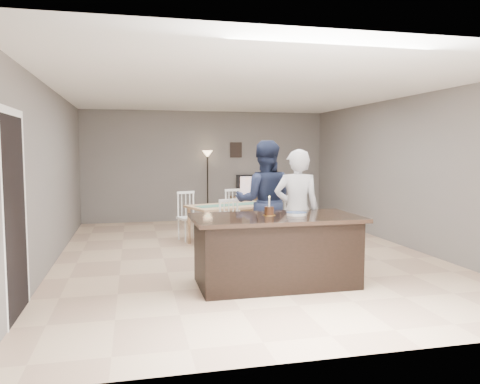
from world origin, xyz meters
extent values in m
plane|color=tan|center=(0.00, 0.00, 0.00)|extent=(8.00, 8.00, 0.00)
plane|color=slate|center=(0.00, 4.00, 1.35)|extent=(6.00, 0.00, 6.00)
plane|color=slate|center=(0.00, -4.00, 1.35)|extent=(6.00, 0.00, 6.00)
plane|color=slate|center=(-3.00, 0.00, 1.35)|extent=(0.00, 8.00, 8.00)
plane|color=slate|center=(3.00, 0.00, 1.35)|extent=(0.00, 8.00, 8.00)
plane|color=white|center=(0.00, 0.00, 2.70)|extent=(8.00, 8.00, 0.00)
cube|color=black|center=(0.00, -1.80, 0.42)|extent=(2.00, 1.00, 0.85)
cube|color=black|center=(0.00, -1.80, 0.88)|extent=(2.15, 1.10, 0.05)
cube|color=brown|center=(1.20, 3.77, 0.30)|extent=(1.20, 0.40, 0.60)
imported|color=black|center=(1.20, 3.84, 0.86)|extent=(0.91, 0.12, 0.53)
plane|color=orange|center=(1.20, 3.76, 0.87)|extent=(0.78, 0.00, 0.78)
cube|color=black|center=(0.75, 3.98, 1.75)|extent=(0.30, 0.02, 0.38)
cube|color=black|center=(1.55, 3.98, 1.75)|extent=(0.30, 0.02, 0.38)
plane|color=black|center=(-2.99, -2.30, 1.05)|extent=(0.00, 2.10, 2.10)
plane|color=white|center=(-2.99, -2.30, 2.14)|extent=(0.00, 1.02, 1.02)
imported|color=silver|center=(0.48, -1.25, 0.88)|extent=(0.72, 0.56, 1.76)
imported|color=#192037|center=(0.20, -0.55, 0.95)|extent=(1.08, 0.94, 1.89)
cylinder|color=gold|center=(-0.07, -1.73, 0.90)|extent=(0.16, 0.16, 0.00)
cylinder|color=#39200F|center=(-0.07, -1.73, 0.96)|extent=(0.12, 0.12, 0.11)
cylinder|color=white|center=(-0.07, -1.73, 1.07)|extent=(0.02, 0.02, 0.12)
sphere|color=#FFBF4C|center=(-0.07, -1.73, 1.14)|extent=(0.02, 0.02, 0.02)
cylinder|color=white|center=(0.28, -1.80, 0.91)|extent=(0.25, 0.25, 0.01)
cylinder|color=white|center=(0.28, -1.80, 0.92)|extent=(0.25, 0.25, 0.01)
cylinder|color=white|center=(0.28, -1.80, 0.93)|extent=(0.25, 0.25, 0.01)
cylinder|color=navy|center=(0.28, -1.80, 0.94)|extent=(0.26, 0.26, 0.00)
cube|color=tan|center=(-0.02, 0.95, 0.71)|extent=(1.74, 1.31, 0.04)
cylinder|color=tan|center=(-0.57, 0.40, 0.34)|extent=(0.06, 0.06, 0.69)
cylinder|color=tan|center=(0.54, 1.51, 0.34)|extent=(0.06, 0.06, 0.69)
cube|color=#478067|center=(-0.02, 0.95, 0.73)|extent=(1.39, 0.74, 0.01)
cube|color=white|center=(-0.31, 0.15, 0.44)|extent=(0.51, 0.49, 0.04)
cylinder|color=white|center=(-0.42, -0.05, 0.21)|extent=(0.03, 0.03, 0.42)
cylinder|color=white|center=(-0.20, 0.34, 0.21)|extent=(0.03, 0.03, 0.42)
cube|color=white|center=(-0.26, -0.02, 0.92)|extent=(0.36, 0.14, 0.05)
cube|color=white|center=(0.70, 0.48, 0.44)|extent=(0.51, 0.49, 0.04)
cylinder|color=white|center=(0.59, 0.28, 0.21)|extent=(0.03, 0.03, 0.42)
cylinder|color=white|center=(0.81, 0.67, 0.21)|extent=(0.03, 0.03, 0.42)
cube|color=white|center=(0.75, 0.31, 0.92)|extent=(0.36, 0.14, 0.05)
cube|color=white|center=(-0.73, 1.43, 0.44)|extent=(0.51, 0.49, 0.04)
cylinder|color=white|center=(-0.62, 1.63, 0.21)|extent=(0.03, 0.03, 0.42)
cylinder|color=white|center=(-0.84, 1.23, 0.21)|extent=(0.03, 0.03, 0.42)
cube|color=white|center=(-0.79, 1.60, 0.92)|extent=(0.36, 0.14, 0.05)
cube|color=white|center=(0.28, 1.76, 0.44)|extent=(0.51, 0.49, 0.04)
cylinder|color=white|center=(0.39, 1.96, 0.21)|extent=(0.03, 0.03, 0.42)
cylinder|color=white|center=(0.17, 1.57, 0.21)|extent=(0.03, 0.03, 0.42)
cube|color=white|center=(0.23, 1.93, 0.92)|extent=(0.36, 0.14, 0.05)
cylinder|color=black|center=(0.00, 3.79, 0.01)|extent=(0.26, 0.26, 0.03)
cylinder|color=black|center=(0.00, 3.79, 0.82)|extent=(0.03, 0.03, 1.60)
cone|color=#F9C989|center=(0.00, 3.79, 1.65)|extent=(0.26, 0.26, 0.17)
camera|label=1|loc=(-1.80, -7.51, 1.75)|focal=35.00mm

